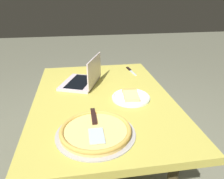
{
  "coord_description": "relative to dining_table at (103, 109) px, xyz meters",
  "views": [
    {
      "loc": [
        -1.27,
        0.14,
        1.37
      ],
      "look_at": [
        -0.05,
        -0.05,
        0.81
      ],
      "focal_mm": 35.25,
      "sensor_mm": 36.0,
      "label": 1
    }
  ],
  "objects": [
    {
      "name": "pizza_plate",
      "position": [
        -0.05,
        -0.17,
        0.11
      ],
      "size": [
        0.24,
        0.24,
        0.04
      ],
      "color": "white",
      "rests_on": "dining_table"
    },
    {
      "name": "dining_table",
      "position": [
        0.0,
        0.0,
        0.0
      ],
      "size": [
        1.29,
        0.88,
        0.74
      ],
      "color": "#ABA141",
      "rests_on": "ground_plane"
    },
    {
      "name": "table_knife",
      "position": [
        0.46,
        -0.29,
        0.1
      ],
      "size": [
        0.2,
        0.04,
        0.01
      ],
      "color": "#B3BDC3",
      "rests_on": "dining_table"
    },
    {
      "name": "pizza_tray",
      "position": [
        -0.4,
        0.08,
        0.11
      ],
      "size": [
        0.39,
        0.39,
        0.04
      ],
      "color": "#9C9996",
      "rests_on": "dining_table"
    },
    {
      "name": "laptop",
      "position": [
        0.23,
        0.11,
        0.13
      ],
      "size": [
        0.37,
        0.33,
        0.21
      ],
      "color": "#C3B2B7",
      "rests_on": "dining_table"
    }
  ]
}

